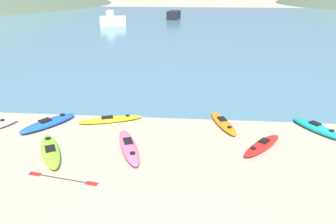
{
  "coord_description": "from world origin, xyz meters",
  "views": [
    {
      "loc": [
        0.9,
        -5.51,
        6.77
      ],
      "look_at": [
        -0.4,
        9.74,
        0.5
      ],
      "focal_mm": 35.0,
      "sensor_mm": 36.0,
      "label": 1
    }
  ],
  "objects_px": {
    "kayak_on_sand_5": "(223,123)",
    "kayak_on_sand_6": "(129,147)",
    "kayak_on_sand_1": "(111,119)",
    "moored_boat_0": "(113,20)",
    "kayak_on_sand_2": "(50,151)",
    "loose_paddle": "(63,179)",
    "kayak_on_sand_0": "(262,145)",
    "moored_boat_1": "(174,15)",
    "kayak_on_sand_3": "(48,123)",
    "kayak_on_sand_4": "(317,128)"
  },
  "relations": [
    {
      "from": "kayak_on_sand_2",
      "to": "kayak_on_sand_5",
      "type": "height_order",
      "value": "kayak_on_sand_2"
    },
    {
      "from": "kayak_on_sand_1",
      "to": "kayak_on_sand_5",
      "type": "xyz_separation_m",
      "value": [
        5.66,
        0.07,
        0.01
      ]
    },
    {
      "from": "kayak_on_sand_1",
      "to": "kayak_on_sand_4",
      "type": "bearing_deg",
      "value": -1.68
    },
    {
      "from": "kayak_on_sand_3",
      "to": "kayak_on_sand_4",
      "type": "relative_size",
      "value": 1.1
    },
    {
      "from": "kayak_on_sand_0",
      "to": "kayak_on_sand_6",
      "type": "xyz_separation_m",
      "value": [
        -5.65,
        -0.66,
        0.03
      ]
    },
    {
      "from": "kayak_on_sand_6",
      "to": "moored_boat_0",
      "type": "distance_m",
      "value": 40.08
    },
    {
      "from": "kayak_on_sand_0",
      "to": "kayak_on_sand_5",
      "type": "relative_size",
      "value": 0.81
    },
    {
      "from": "kayak_on_sand_1",
      "to": "kayak_on_sand_3",
      "type": "distance_m",
      "value": 3.02
    },
    {
      "from": "kayak_on_sand_0",
      "to": "kayak_on_sand_1",
      "type": "relative_size",
      "value": 0.76
    },
    {
      "from": "kayak_on_sand_0",
      "to": "kayak_on_sand_2",
      "type": "distance_m",
      "value": 8.91
    },
    {
      "from": "kayak_on_sand_1",
      "to": "kayak_on_sand_6",
      "type": "relative_size",
      "value": 0.98
    },
    {
      "from": "kayak_on_sand_0",
      "to": "kayak_on_sand_1",
      "type": "distance_m",
      "value": 7.5
    },
    {
      "from": "kayak_on_sand_6",
      "to": "loose_paddle",
      "type": "height_order",
      "value": "kayak_on_sand_6"
    },
    {
      "from": "kayak_on_sand_3",
      "to": "moored_boat_1",
      "type": "bearing_deg",
      "value": 86.17
    },
    {
      "from": "kayak_on_sand_2",
      "to": "kayak_on_sand_4",
      "type": "relative_size",
      "value": 1.18
    },
    {
      "from": "kayak_on_sand_0",
      "to": "moored_boat_0",
      "type": "xyz_separation_m",
      "value": [
        -15.8,
        38.11,
        0.69
      ]
    },
    {
      "from": "moored_boat_1",
      "to": "kayak_on_sand_3",
      "type": "bearing_deg",
      "value": -93.83
    },
    {
      "from": "kayak_on_sand_5",
      "to": "kayak_on_sand_6",
      "type": "bearing_deg",
      "value": -144.58
    },
    {
      "from": "loose_paddle",
      "to": "kayak_on_sand_4",
      "type": "bearing_deg",
      "value": 24.92
    },
    {
      "from": "kayak_on_sand_1",
      "to": "moored_boat_0",
      "type": "xyz_separation_m",
      "value": [
        -8.64,
        35.88,
        0.72
      ]
    },
    {
      "from": "kayak_on_sand_0",
      "to": "moored_boat_1",
      "type": "height_order",
      "value": "moored_boat_1"
    },
    {
      "from": "kayak_on_sand_0",
      "to": "kayak_on_sand_4",
      "type": "relative_size",
      "value": 0.94
    },
    {
      "from": "kayak_on_sand_1",
      "to": "kayak_on_sand_4",
      "type": "distance_m",
      "value": 10.07
    },
    {
      "from": "kayak_on_sand_3",
      "to": "moored_boat_0",
      "type": "bearing_deg",
      "value": 98.86
    },
    {
      "from": "kayak_on_sand_1",
      "to": "moored_boat_0",
      "type": "relative_size",
      "value": 0.77
    },
    {
      "from": "kayak_on_sand_1",
      "to": "moored_boat_1",
      "type": "bearing_deg",
      "value": 89.83
    },
    {
      "from": "kayak_on_sand_1",
      "to": "kayak_on_sand_6",
      "type": "xyz_separation_m",
      "value": [
        1.51,
        -2.88,
        0.06
      ]
    },
    {
      "from": "kayak_on_sand_4",
      "to": "kayak_on_sand_5",
      "type": "height_order",
      "value": "kayak_on_sand_4"
    },
    {
      "from": "kayak_on_sand_0",
      "to": "loose_paddle",
      "type": "xyz_separation_m",
      "value": [
        -7.65,
        -2.97,
        -0.14
      ]
    },
    {
      "from": "kayak_on_sand_2",
      "to": "moored_boat_0",
      "type": "bearing_deg",
      "value": 100.06
    },
    {
      "from": "kayak_on_sand_2",
      "to": "kayak_on_sand_5",
      "type": "bearing_deg",
      "value": 25.95
    },
    {
      "from": "kayak_on_sand_2",
      "to": "loose_paddle",
      "type": "bearing_deg",
      "value": -55.37
    },
    {
      "from": "kayak_on_sand_4",
      "to": "loose_paddle",
      "type": "height_order",
      "value": "kayak_on_sand_4"
    },
    {
      "from": "loose_paddle",
      "to": "kayak_on_sand_5",
      "type": "bearing_deg",
      "value": 40.59
    },
    {
      "from": "moored_boat_0",
      "to": "loose_paddle",
      "type": "xyz_separation_m",
      "value": [
        8.16,
        -41.08,
        -0.83
      ]
    },
    {
      "from": "kayak_on_sand_5",
      "to": "kayak_on_sand_3",
      "type": "bearing_deg",
      "value": -174.24
    },
    {
      "from": "moored_boat_0",
      "to": "kayak_on_sand_5",
      "type": "bearing_deg",
      "value": -68.24
    },
    {
      "from": "kayak_on_sand_3",
      "to": "loose_paddle",
      "type": "bearing_deg",
      "value": -60.98
    },
    {
      "from": "kayak_on_sand_4",
      "to": "loose_paddle",
      "type": "relative_size",
      "value": 0.94
    },
    {
      "from": "kayak_on_sand_6",
      "to": "moored_boat_0",
      "type": "bearing_deg",
      "value": 104.67
    },
    {
      "from": "kayak_on_sand_1",
      "to": "moored_boat_1",
      "type": "xyz_separation_m",
      "value": [
        0.13,
        44.7,
        0.63
      ]
    },
    {
      "from": "kayak_on_sand_0",
      "to": "kayak_on_sand_3",
      "type": "relative_size",
      "value": 0.85
    },
    {
      "from": "kayak_on_sand_0",
      "to": "moored_boat_0",
      "type": "distance_m",
      "value": 41.26
    },
    {
      "from": "kayak_on_sand_6",
      "to": "kayak_on_sand_2",
      "type": "bearing_deg",
      "value": -169.12
    },
    {
      "from": "kayak_on_sand_2",
      "to": "kayak_on_sand_1",
      "type": "bearing_deg",
      "value": 64.67
    },
    {
      "from": "moored_boat_0",
      "to": "moored_boat_1",
      "type": "distance_m",
      "value": 12.43
    },
    {
      "from": "loose_paddle",
      "to": "moored_boat_1",
      "type": "bearing_deg",
      "value": 89.3
    },
    {
      "from": "kayak_on_sand_3",
      "to": "kayak_on_sand_5",
      "type": "relative_size",
      "value": 0.96
    },
    {
      "from": "kayak_on_sand_3",
      "to": "moored_boat_0",
      "type": "height_order",
      "value": "moored_boat_0"
    },
    {
      "from": "kayak_on_sand_2",
      "to": "kayak_on_sand_3",
      "type": "distance_m",
      "value": 2.98
    }
  ]
}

